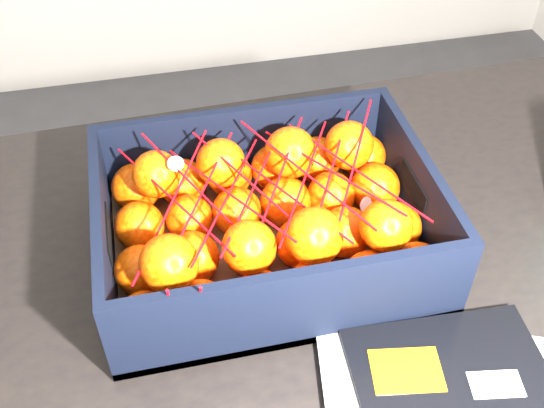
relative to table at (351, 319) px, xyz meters
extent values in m
cube|color=black|center=(0.00, 0.00, 0.08)|extent=(1.22, 0.84, 0.04)
cylinder|color=black|center=(-0.55, 0.35, -0.30)|extent=(0.06, 0.06, 0.71)
cylinder|color=black|center=(0.55, 0.35, -0.30)|extent=(0.06, 0.06, 0.71)
cube|color=orange|center=(0.00, -0.16, 0.12)|extent=(0.08, 0.07, 0.00)
cube|color=white|center=(0.09, -0.19, 0.12)|extent=(0.06, 0.04, 0.00)
cube|color=brown|center=(-0.10, 0.06, 0.10)|extent=(0.40, 0.30, 0.01)
cube|color=black|center=(-0.10, 0.21, 0.16)|extent=(0.40, 0.01, 0.12)
cube|color=black|center=(-0.10, -0.09, 0.16)|extent=(0.40, 0.01, 0.12)
cube|color=black|center=(-0.30, 0.06, 0.16)|extent=(0.01, 0.28, 0.12)
cube|color=black|center=(0.09, 0.06, 0.16)|extent=(0.01, 0.28, 0.12)
sphere|color=#F44905|center=(-0.26, -0.05, 0.14)|extent=(0.06, 0.06, 0.06)
sphere|color=#F44905|center=(-0.26, 0.02, 0.14)|extent=(0.06, 0.06, 0.06)
sphere|color=#F44905|center=(-0.26, 0.10, 0.14)|extent=(0.06, 0.06, 0.06)
sphere|color=#F44905|center=(-0.26, 0.17, 0.14)|extent=(0.06, 0.06, 0.06)
sphere|color=#F44905|center=(-0.20, -0.05, 0.14)|extent=(0.06, 0.06, 0.06)
sphere|color=#F44905|center=(-0.20, 0.03, 0.14)|extent=(0.06, 0.06, 0.06)
sphere|color=#F44905|center=(-0.20, 0.10, 0.14)|extent=(0.06, 0.06, 0.06)
sphere|color=#F44905|center=(-0.20, 0.17, 0.14)|extent=(0.06, 0.06, 0.06)
sphere|color=#F44905|center=(-0.13, -0.05, 0.14)|extent=(0.07, 0.07, 0.07)
sphere|color=#F44905|center=(-0.13, 0.03, 0.14)|extent=(0.06, 0.06, 0.06)
sphere|color=#F44905|center=(-0.13, 0.09, 0.14)|extent=(0.06, 0.06, 0.06)
sphere|color=#F44905|center=(-0.13, 0.17, 0.14)|extent=(0.06, 0.06, 0.06)
sphere|color=#F44905|center=(-0.07, -0.05, 0.14)|extent=(0.07, 0.07, 0.07)
sphere|color=#F44905|center=(-0.07, 0.02, 0.14)|extent=(0.06, 0.06, 0.06)
sphere|color=#F44905|center=(-0.07, 0.10, 0.14)|extent=(0.07, 0.07, 0.07)
sphere|color=#F44905|center=(-0.07, 0.17, 0.14)|extent=(0.06, 0.06, 0.06)
sphere|color=#F44905|center=(-0.01, -0.05, 0.14)|extent=(0.06, 0.06, 0.06)
sphere|color=#F44905|center=(-0.01, 0.03, 0.14)|extent=(0.07, 0.07, 0.07)
sphere|color=#F44905|center=(-0.01, 0.10, 0.14)|extent=(0.06, 0.06, 0.06)
sphere|color=#F44905|center=(-0.01, 0.17, 0.14)|extent=(0.07, 0.07, 0.07)
sphere|color=#F44905|center=(0.05, -0.05, 0.14)|extent=(0.06, 0.06, 0.06)
sphere|color=#F44905|center=(0.05, 0.02, 0.14)|extent=(0.06, 0.06, 0.06)
sphere|color=#F44905|center=(0.05, 0.10, 0.14)|extent=(0.07, 0.07, 0.07)
sphere|color=#F44905|center=(0.06, 0.17, 0.14)|extent=(0.06, 0.06, 0.06)
sphere|color=#F44905|center=(-0.23, -0.02, 0.19)|extent=(0.07, 0.07, 0.07)
sphere|color=#F44905|center=(-0.23, 0.13, 0.19)|extent=(0.06, 0.06, 0.06)
sphere|color=#F44905|center=(-0.14, -0.01, 0.19)|extent=(0.06, 0.06, 0.06)
sphere|color=#F44905|center=(-0.15, 0.14, 0.19)|extent=(0.06, 0.06, 0.06)
sphere|color=#F44905|center=(-0.07, -0.01, 0.19)|extent=(0.07, 0.07, 0.07)
sphere|color=#F44905|center=(-0.06, 0.14, 0.19)|extent=(0.07, 0.07, 0.07)
sphere|color=#F44905|center=(0.02, -0.02, 0.19)|extent=(0.06, 0.06, 0.06)
sphere|color=#F44905|center=(0.02, 0.13, 0.19)|extent=(0.06, 0.06, 0.06)
cylinder|color=red|center=(-0.21, 0.07, 0.21)|extent=(0.11, 0.21, 0.00)
cylinder|color=red|center=(-0.18, 0.07, 0.21)|extent=(0.11, 0.21, 0.03)
cylinder|color=red|center=(-0.15, 0.05, 0.22)|extent=(0.11, 0.21, 0.03)
cylinder|color=red|center=(-0.12, 0.06, 0.21)|extent=(0.11, 0.21, 0.02)
cylinder|color=red|center=(-0.09, 0.05, 0.21)|extent=(0.11, 0.21, 0.01)
cylinder|color=red|center=(-0.06, 0.07, 0.22)|extent=(0.11, 0.21, 0.02)
cylinder|color=red|center=(-0.02, 0.07, 0.22)|extent=(0.11, 0.21, 0.03)
cylinder|color=red|center=(0.01, 0.06, 0.21)|extent=(0.11, 0.21, 0.00)
cylinder|color=red|center=(-0.21, 0.06, 0.21)|extent=(0.11, 0.21, 0.03)
cylinder|color=red|center=(-0.18, 0.06, 0.21)|extent=(0.11, 0.21, 0.01)
cylinder|color=red|center=(-0.15, 0.06, 0.21)|extent=(0.11, 0.21, 0.01)
cylinder|color=red|center=(-0.12, 0.06, 0.21)|extent=(0.11, 0.21, 0.01)
cylinder|color=red|center=(-0.09, 0.07, 0.21)|extent=(0.11, 0.21, 0.02)
cylinder|color=red|center=(-0.06, 0.06, 0.21)|extent=(0.11, 0.21, 0.01)
cylinder|color=red|center=(-0.02, 0.06, 0.21)|extent=(0.11, 0.21, 0.03)
cylinder|color=red|center=(0.01, 0.07, 0.22)|extent=(0.11, 0.21, 0.03)
cylinder|color=red|center=(-0.23, -0.07, 0.19)|extent=(0.00, 0.03, 0.09)
cylinder|color=red|center=(-0.20, -0.07, 0.19)|extent=(0.01, 0.04, 0.08)
camera|label=1|loc=(-0.22, -0.50, 0.72)|focal=43.07mm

